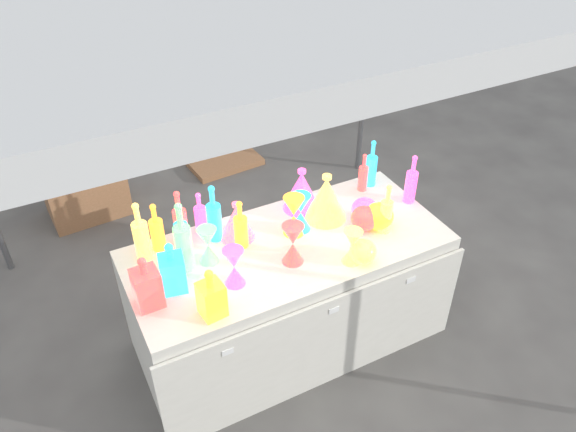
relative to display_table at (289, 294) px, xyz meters
name	(u,v)px	position (x,y,z in m)	size (l,w,h in m)	color
ground	(288,335)	(0.00, 0.01, -0.37)	(80.00, 80.00, 0.00)	#615F5A
display_table	(289,294)	(0.00, 0.00, 0.00)	(1.84, 0.83, 0.75)	silver
cardboard_box_closed	(85,190)	(-0.84, 1.95, -0.15)	(0.60, 0.44, 0.44)	#9D6B46
cardboard_box_flat	(223,161)	(0.43, 2.15, -0.35)	(0.64, 0.46, 0.05)	#9D6B46
bottle_0	(156,227)	(-0.64, 0.31, 0.52)	(0.08, 0.08, 0.30)	red
bottle_1	(181,230)	(-0.54, 0.20, 0.54)	(0.08, 0.08, 0.32)	#187D16
bottle_2	(180,218)	(-0.51, 0.29, 0.55)	(0.08, 0.08, 0.35)	orange
bottle_3	(200,213)	(-0.38, 0.34, 0.51)	(0.07, 0.07, 0.27)	#1D63AB
bottle_4	(140,231)	(-0.74, 0.27, 0.56)	(0.08, 0.08, 0.36)	#12756D
bottle_5	(182,237)	(-0.56, 0.09, 0.58)	(0.09, 0.09, 0.42)	#B9259E
bottle_6	(240,224)	(-0.23, 0.12, 0.52)	(0.08, 0.08, 0.30)	red
bottle_7	(214,213)	(-0.33, 0.25, 0.55)	(0.08, 0.08, 0.35)	#187D16
decanter_0	(211,293)	(-0.56, -0.29, 0.51)	(0.11, 0.11, 0.28)	red
decanter_1	(146,281)	(-0.81, -0.08, 0.52)	(0.13, 0.13, 0.30)	orange
decanter_2	(172,267)	(-0.67, -0.03, 0.52)	(0.12, 0.12, 0.29)	#187D16
hourglass_0	(293,244)	(-0.04, -0.12, 0.49)	(0.12, 0.12, 0.24)	orange
hourglass_1	(234,267)	(-0.38, -0.14, 0.49)	(0.11, 0.11, 0.22)	#1D63AB
hourglass_2	(352,246)	(0.24, -0.27, 0.48)	(0.10, 0.10, 0.20)	#12756D
hourglass_3	(208,245)	(-0.44, 0.08, 0.48)	(0.11, 0.11, 0.21)	#B9259E
hourglass_4	(294,216)	(0.08, 0.09, 0.50)	(0.12, 0.12, 0.24)	red
hourglass_5	(301,212)	(0.13, 0.10, 0.49)	(0.12, 0.12, 0.23)	#187D16
globe_0	(378,217)	(0.54, -0.08, 0.45)	(0.17, 0.17, 0.14)	red
globe_1	(363,253)	(0.29, -0.30, 0.44)	(0.15, 0.15, 0.12)	#12756D
globe_2	(365,219)	(0.46, -0.06, 0.44)	(0.16, 0.16, 0.13)	orange
globe_3	(365,211)	(0.51, 0.01, 0.44)	(0.16, 0.16, 0.13)	#1D63AB
lampshade_1	(237,220)	(-0.22, 0.20, 0.49)	(0.20, 0.20, 0.23)	gold
lampshade_2	(302,189)	(0.24, 0.29, 0.51)	(0.23, 0.23, 0.27)	#1D63AB
lampshade_3	(326,197)	(0.32, 0.14, 0.52)	(0.25, 0.25, 0.29)	#12756D
bottle_8	(372,163)	(0.75, 0.31, 0.54)	(0.07, 0.07, 0.32)	#187D16
bottle_9	(363,172)	(0.67, 0.28, 0.51)	(0.06, 0.06, 0.26)	orange
bottle_10	(412,179)	(0.86, 0.04, 0.54)	(0.07, 0.07, 0.32)	#1D63AB
bottle_11	(387,208)	(0.55, -0.13, 0.53)	(0.07, 0.07, 0.31)	#12756D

